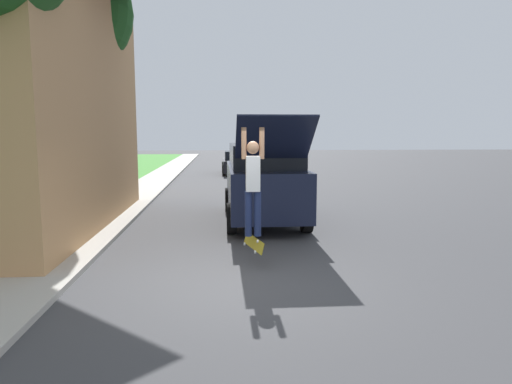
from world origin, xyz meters
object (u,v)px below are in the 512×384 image
Objects in this scene: skateboarder at (253,181)px; fire_hydrant at (52,234)px; car_down_street at (238,163)px; skateboard at (254,243)px; lawn_tree_far at (71,12)px; suv_parked at (263,180)px.

fire_hydrant is at bearing 165.15° from skateboarder.
fire_hydrant is (-4.42, -18.69, -0.19)m from car_down_street.
car_down_street is 19.76m from skateboarder.
skateboarder reaches higher than skateboard.
skateboarder is (4.88, -6.15, -4.36)m from lawn_tree_far.
skateboard is (0.02, 0.08, -1.17)m from skateboarder.
suv_parked is at bearing 37.40° from fire_hydrant.
lawn_tree_far reaches higher than suv_parked.
fire_hydrant is at bearing -103.30° from car_down_street.
fire_hydrant is at bearing -142.60° from suv_parked.
suv_parked reaches higher than fire_hydrant.
suv_parked is (5.50, -1.63, -4.80)m from lawn_tree_far.
lawn_tree_far is at bearing -111.58° from car_down_street.
fire_hydrant is (-3.93, 1.04, -1.14)m from skateboarder.
skateboard is 0.95× the size of fire_hydrant.
lawn_tree_far reaches higher than skateboard.
skateboarder reaches higher than car_down_street.
lawn_tree_far is at bearing 100.59° from fire_hydrant.
lawn_tree_far is 3.93× the size of skateboarder.
car_down_street is at bearing 90.47° from suv_parked.
lawn_tree_far reaches higher than fire_hydrant.
lawn_tree_far is at bearing 128.90° from skateboard.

